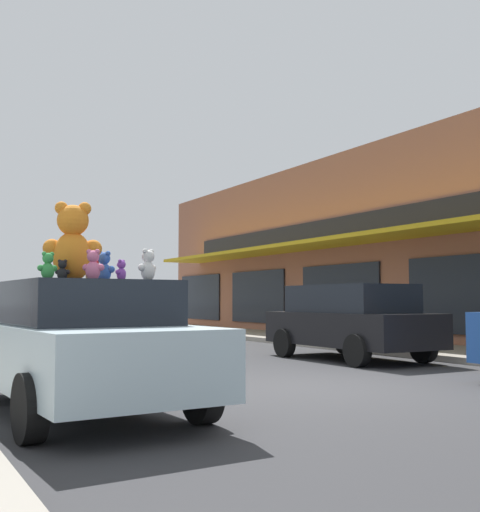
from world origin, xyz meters
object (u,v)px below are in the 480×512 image
at_px(teddy_bear_red, 93,270).
at_px(teddy_bear_brown, 93,270).
at_px(teddy_bear_teal, 76,274).
at_px(teddy_bear_white, 148,266).
at_px(teddy_bear_green, 48,266).
at_px(plush_art_car, 79,343).
at_px(teddy_bear_giant, 72,243).
at_px(teddy_bear_purple, 121,271).
at_px(teddy_bear_blue, 104,267).
at_px(parked_car_far_center, 350,320).
at_px(teddy_bear_pink, 93,265).
at_px(teddy_bear_black, 62,271).

height_order(teddy_bear_red, teddy_bear_brown, teddy_bear_brown).
xyz_separation_m(teddy_bear_teal, teddy_bear_white, (0.47, -1.26, 0.06)).
height_order(teddy_bear_brown, teddy_bear_green, teddy_bear_brown).
distance_m(plush_art_car, teddy_bear_brown, 1.32).
bearing_deg(teddy_bear_giant, plush_art_car, -178.31).
relative_size(teddy_bear_red, teddy_bear_purple, 1.47).
height_order(teddy_bear_red, teddy_bear_blue, teddy_bear_blue).
bearing_deg(teddy_bear_red, teddy_bear_purple, 52.51).
relative_size(teddy_bear_blue, parked_car_far_center, 0.10).
bearing_deg(teddy_bear_green, plush_art_car, -142.88).
bearing_deg(teddy_bear_green, teddy_bear_giant, -135.33).
xyz_separation_m(teddy_bear_pink, teddy_bear_brown, (0.40, 1.37, 0.02)).
relative_size(teddy_bear_red, parked_car_far_center, 0.09).
bearing_deg(teddy_bear_purple, plush_art_car, -87.38).
relative_size(teddy_bear_giant, teddy_bear_purple, 3.75).
relative_size(plush_art_car, teddy_bear_red, 12.04).
bearing_deg(teddy_bear_pink, teddy_bear_teal, -57.09).
bearing_deg(teddy_bear_brown, teddy_bear_green, 83.86).
height_order(teddy_bear_giant, teddy_bear_black, teddy_bear_giant).
bearing_deg(parked_car_far_center, teddy_bear_purple, -148.56).
bearing_deg(teddy_bear_green, teddy_bear_red, -133.32).
bearing_deg(teddy_bear_giant, teddy_bear_white, 160.31).
bearing_deg(teddy_bear_white, teddy_bear_teal, -96.59).
xyz_separation_m(teddy_bear_teal, teddy_bear_red, (0.20, -0.07, 0.06)).
relative_size(plush_art_car, teddy_bear_blue, 11.27).
distance_m(teddy_bear_pink, teddy_bear_white, 0.61).
distance_m(plush_art_car, teddy_bear_green, 1.07).
xyz_separation_m(teddy_bear_pink, parked_car_far_center, (6.74, 4.00, -0.79)).
xyz_separation_m(teddy_bear_blue, parked_car_far_center, (6.38, 3.23, -0.81)).
relative_size(teddy_bear_giant, teddy_bear_white, 2.52).
height_order(teddy_bear_red, teddy_bear_white, teddy_bear_white).
relative_size(plush_art_car, parked_car_far_center, 1.08).
relative_size(teddy_bear_red, teddy_bear_brown, 0.96).
bearing_deg(teddy_bear_brown, plush_art_car, 92.29).
distance_m(teddy_bear_giant, teddy_bear_blue, 0.59).
bearing_deg(teddy_bear_teal, teddy_bear_white, 116.01).
distance_m(teddy_bear_pink, teddy_bear_teal, 1.22).
height_order(plush_art_car, teddy_bear_teal, teddy_bear_teal).
xyz_separation_m(teddy_bear_giant, teddy_bear_pink, (0.10, -0.50, -0.28)).
relative_size(teddy_bear_pink, teddy_bear_white, 0.94).
xyz_separation_m(teddy_bear_pink, teddy_bear_green, (-0.48, -0.00, -0.02)).
height_order(teddy_bear_black, teddy_bear_red, teddy_bear_red).
distance_m(teddy_bear_giant, teddy_bear_white, 0.93).
height_order(teddy_bear_white, teddy_bear_purple, teddy_bear_white).
bearing_deg(teddy_bear_purple, teddy_bear_red, -129.59).
distance_m(plush_art_car, teddy_bear_giant, 1.14).
bearing_deg(teddy_bear_pink, teddy_bear_brown, -66.84).
bearing_deg(teddy_bear_pink, parked_car_far_center, -110.07).
height_order(plush_art_car, teddy_bear_pink, teddy_bear_pink).
bearing_deg(plush_art_car, teddy_bear_brown, 63.17).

